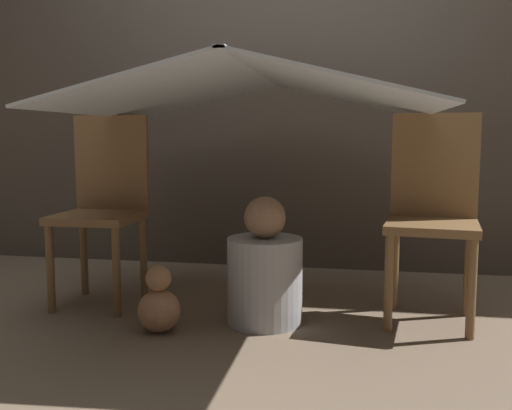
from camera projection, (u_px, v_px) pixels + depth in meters
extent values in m
plane|color=#7A6651|center=(251.00, 321.00, 2.46)|extent=(8.80, 8.80, 0.00)
cube|color=#4C4238|center=(285.00, 59.00, 3.37)|extent=(7.00, 0.05, 2.50)
cylinder|color=brown|center=(50.00, 269.00, 2.56)|extent=(0.04, 0.04, 0.40)
cylinder|color=brown|center=(117.00, 272.00, 2.50)|extent=(0.04, 0.04, 0.40)
cylinder|color=brown|center=(84.00, 255.00, 2.87)|extent=(0.04, 0.04, 0.40)
cylinder|color=brown|center=(144.00, 258.00, 2.81)|extent=(0.04, 0.04, 0.40)
cube|color=brown|center=(98.00, 217.00, 2.66)|extent=(0.37, 0.37, 0.04)
cube|color=brown|center=(112.00, 163.00, 2.80)|extent=(0.37, 0.03, 0.46)
cylinder|color=brown|center=(389.00, 283.00, 2.32)|extent=(0.04, 0.04, 0.40)
cylinder|color=brown|center=(472.00, 290.00, 2.22)|extent=(0.04, 0.04, 0.40)
cylinder|color=brown|center=(395.00, 266.00, 2.62)|extent=(0.04, 0.04, 0.40)
cylinder|color=brown|center=(468.00, 271.00, 2.52)|extent=(0.04, 0.04, 0.40)
cube|color=brown|center=(432.00, 226.00, 2.40)|extent=(0.42, 0.42, 0.04)
cube|color=brown|center=(435.00, 165.00, 2.53)|extent=(0.37, 0.08, 0.46)
cube|color=silver|center=(173.00, 93.00, 2.53)|extent=(0.76, 1.33, 0.19)
cube|color=silver|center=(344.00, 90.00, 2.39)|extent=(0.76, 1.33, 0.19)
cube|color=silver|center=(256.00, 70.00, 2.45)|extent=(0.04, 1.33, 0.01)
cylinder|color=#B2B2B7|center=(265.00, 281.00, 2.43)|extent=(0.32, 0.32, 0.37)
sphere|color=#9E7556|center=(265.00, 217.00, 2.39)|extent=(0.18, 0.18, 0.18)
sphere|color=tan|center=(159.00, 311.00, 2.32)|extent=(0.18, 0.18, 0.18)
sphere|color=tan|center=(158.00, 278.00, 2.31)|extent=(0.11, 0.11, 0.11)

